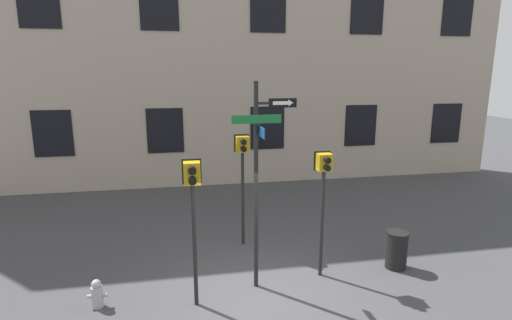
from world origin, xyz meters
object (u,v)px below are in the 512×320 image
(pedestrian_signal_right, at_px, (324,182))
(pedestrian_signal_across, at_px, (243,160))
(pedestrian_signal_left, at_px, (193,194))
(street_sign_pole, at_px, (259,170))
(trash_bin, at_px, (397,250))
(fire_hydrant, at_px, (97,294))

(pedestrian_signal_right, relative_size, pedestrian_signal_across, 0.96)
(pedestrian_signal_left, bearing_deg, street_sign_pole, 19.14)
(trash_bin, bearing_deg, street_sign_pole, -176.54)
(pedestrian_signal_left, bearing_deg, trash_bin, 8.17)
(pedestrian_signal_across, height_order, fire_hydrant, pedestrian_signal_across)
(pedestrian_signal_across, relative_size, trash_bin, 3.31)
(pedestrian_signal_right, height_order, trash_bin, pedestrian_signal_right)
(street_sign_pole, relative_size, pedestrian_signal_across, 1.47)
(pedestrian_signal_across, bearing_deg, street_sign_pole, -89.91)
(fire_hydrant, bearing_deg, pedestrian_signal_left, -8.49)
(street_sign_pole, height_order, pedestrian_signal_right, street_sign_pole)
(street_sign_pole, bearing_deg, pedestrian_signal_left, -160.86)
(street_sign_pole, xyz_separation_m, trash_bin, (3.28, 0.20, -2.10))
(street_sign_pole, relative_size, trash_bin, 4.88)
(trash_bin, bearing_deg, pedestrian_signal_across, 149.16)
(pedestrian_signal_right, distance_m, trash_bin, 2.52)
(fire_hydrant, distance_m, trash_bin, 6.51)
(pedestrian_signal_left, height_order, trash_bin, pedestrian_signal_left)
(pedestrian_signal_across, relative_size, fire_hydrant, 5.10)
(street_sign_pole, xyz_separation_m, pedestrian_signal_across, (-0.00, 2.16, -0.25))
(pedestrian_signal_left, relative_size, pedestrian_signal_right, 1.03)
(pedestrian_signal_across, distance_m, fire_hydrant, 4.46)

